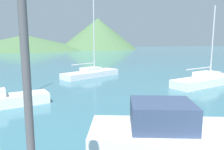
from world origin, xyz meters
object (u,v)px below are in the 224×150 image
motorboat_near (194,136)px  sailboat_inner (206,80)px  sailboat_middle (91,73)px  streetlamp (24,32)px

motorboat_near → sailboat_inner: bearing=67.3°
sailboat_inner → sailboat_middle: bearing=123.7°
streetlamp → sailboat_middle: (5.07, 20.59, -3.76)m
streetlamp → motorboat_near: size_ratio=0.69×
motorboat_near → sailboat_middle: 17.44m
streetlamp → sailboat_inner: 19.57m
streetlamp → sailboat_inner: bearing=42.3°
motorboat_near → sailboat_middle: (-0.34, 17.43, -0.11)m
streetlamp → motorboat_near: (5.41, 3.16, -3.65)m
streetlamp → motorboat_near: streetlamp is taller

